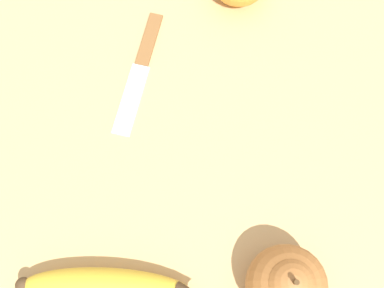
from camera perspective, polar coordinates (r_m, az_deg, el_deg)
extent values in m
plane|color=tan|center=(0.62, 4.26, -1.45)|extent=(3.00, 3.00, 0.00)
sphere|color=#47331E|center=(0.60, -17.54, -14.17)|extent=(0.02, 0.02, 0.02)
sphere|color=#A36633|center=(0.56, 10.01, -14.64)|extent=(0.08, 0.08, 0.08)
sphere|color=#A36633|center=(0.54, 10.43, -14.48)|extent=(0.05, 0.05, 0.05)
cylinder|color=#4C3319|center=(0.51, 11.02, -14.26)|extent=(0.01, 0.01, 0.02)
cube|color=silver|center=(0.64, -6.53, 4.76)|extent=(0.05, 0.09, 0.00)
cube|color=brown|center=(0.68, -4.60, 11.13)|extent=(0.04, 0.07, 0.01)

